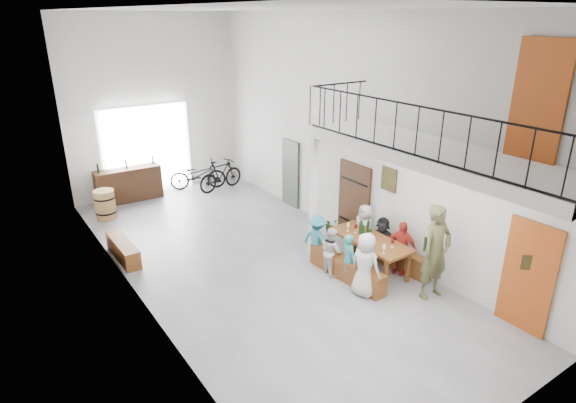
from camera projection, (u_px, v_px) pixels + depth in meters
floor at (256, 262)px, 11.24m from camera, size 12.00×12.00×0.00m
room_walls at (252, 110)px, 9.95m from camera, size 12.00×12.00×12.00m
gateway_portal at (147, 151)px, 15.09m from camera, size 2.80×0.08×2.80m
right_wall_decor at (403, 192)px, 10.60m from camera, size 0.07×8.28×5.07m
balcony at (433, 157)px, 8.81m from camera, size 1.52×5.62×4.00m
tasting_table at (370, 242)px, 10.61m from camera, size 0.81×1.96×0.79m
bench_inner at (347, 269)px, 10.44m from camera, size 0.44×2.08×0.48m
bench_wall at (391, 255)px, 11.04m from camera, size 0.40×2.06×0.47m
tableware at (365, 230)px, 10.63m from camera, size 0.65×1.50×0.35m
side_bench at (123, 250)px, 11.33m from camera, size 0.36×1.58×0.44m
oak_barrel at (105, 205)px, 13.47m from camera, size 0.57×0.57×0.84m
serving_counter at (129, 184)px, 14.78m from camera, size 1.97×0.60×1.03m
counter_bottles at (126, 164)px, 14.54m from camera, size 1.72×0.06×0.28m
guest_left_a at (365, 265)px, 9.69m from camera, size 0.57×0.75×1.37m
guest_left_b at (348, 258)px, 10.23m from camera, size 0.30×0.42×1.11m
guest_left_c at (331, 251)px, 10.56m from camera, size 0.51×0.60×1.09m
guest_left_d at (317, 239)px, 11.04m from camera, size 0.61×0.83×1.15m
guest_right_a at (401, 247)px, 10.55m from camera, size 0.53×0.79×1.24m
guest_right_b at (382, 240)px, 11.02m from camera, size 0.60×1.10×1.13m
guest_right_c at (364, 229)px, 11.51m from camera, size 0.45×0.64×1.21m
host_standing at (436, 252)px, 9.54m from camera, size 0.74×0.51×1.98m
potted_plant at (330, 225)px, 12.69m from camera, size 0.38×0.34×0.39m
bicycle_near at (198, 175)px, 15.78m from camera, size 1.91×1.26×0.95m
bicycle_far at (221, 175)px, 15.68m from camera, size 1.75×0.80×1.01m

